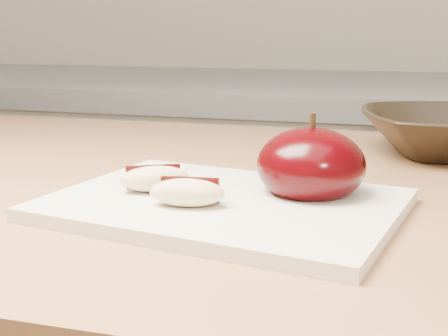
# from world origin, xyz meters

# --- Properties ---
(back_cabinet) EXTENTS (2.40, 0.62, 0.94)m
(back_cabinet) POSITION_xyz_m (0.00, 1.20, 0.47)
(back_cabinet) COLOR silver
(back_cabinet) RESTS_ON ground
(cutting_board) EXTENTS (0.30, 0.24, 0.01)m
(cutting_board) POSITION_xyz_m (0.06, 0.39, 0.91)
(cutting_board) COLOR silver
(cutting_board) RESTS_ON island_counter
(apple_half) EXTENTS (0.10, 0.10, 0.08)m
(apple_half) POSITION_xyz_m (0.13, 0.43, 0.93)
(apple_half) COLOR black
(apple_half) RESTS_ON cutting_board
(apple_wedge_a) EXTENTS (0.07, 0.05, 0.02)m
(apple_wedge_a) POSITION_xyz_m (0.00, 0.40, 0.92)
(apple_wedge_a) COLOR beige
(apple_wedge_a) RESTS_ON cutting_board
(apple_wedge_b) EXTENTS (0.06, 0.04, 0.02)m
(apple_wedge_b) POSITION_xyz_m (0.04, 0.37, 0.92)
(apple_wedge_b) COLOR beige
(apple_wedge_b) RESTS_ON cutting_board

